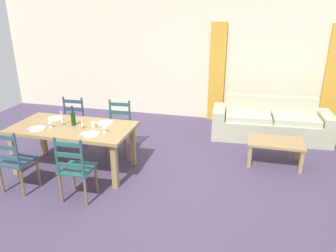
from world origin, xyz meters
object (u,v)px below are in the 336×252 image
dining_chair_far_left (72,124)px  couch (270,123)px  wine_bottle (73,118)px  wine_glass_near_left (50,121)px  wine_glass_near_right (104,126)px  coffee_cup_primary (93,125)px  dining_chair_near_right (75,169)px  dining_table (73,131)px  dining_chair_far_right (119,128)px  dining_chair_near_left (14,161)px  coffee_table (275,144)px

dining_chair_far_left → couch: (3.57, 1.48, -0.19)m
wine_bottle → wine_glass_near_left: size_ratio=1.96×
wine_glass_near_right → coffee_cup_primary: size_ratio=1.79×
dining_chair_near_right → coffee_cup_primary: 0.89m
dining_table → couch: size_ratio=0.82×
dining_chair_near_right → couch: dining_chair_near_right is taller
couch → dining_table: bearing=-144.6°
wine_glass_near_left → wine_glass_near_right: (0.90, 0.03, 0.00)m
dining_chair_near_right → dining_chair_far_left: size_ratio=1.00×
dining_chair_far_right → couch: bearing=28.4°
couch → dining_chair_near_left: bearing=-140.1°
dining_chair_near_left → wine_glass_near_right: (1.09, 0.67, 0.38)m
dining_chair_far_right → wine_glass_near_right: 0.98m
dining_table → dining_chair_near_left: 0.95m
dining_chair_far_right → wine_glass_near_right: bearing=-79.6°
wine_bottle → dining_chair_near_left: bearing=-119.6°
dining_table → coffee_table: (3.14, 0.99, -0.31)m
wine_bottle → couch: bearing=34.7°
dining_chair_far_right → dining_chair_near_right: bearing=-89.1°
wine_glass_near_right → couch: bearing=42.9°
dining_table → couch: couch is taller
coffee_cup_primary → couch: bearing=38.3°
wine_glass_near_left → couch: (3.40, 2.36, -0.57)m
wine_glass_near_right → dining_table: bearing=168.9°
dining_table → coffee_table: dining_table is taller
dining_chair_near_right → wine_glass_near_right: 0.79m
wine_glass_near_left → coffee_cup_primary: (0.64, 0.18, -0.07)m
dining_chair_near_right → coffee_table: (2.68, 1.79, -0.12)m
dining_chair_far_right → wine_bottle: wine_bottle is taller
dining_chair_near_left → wine_glass_near_left: bearing=73.3°
dining_chair_far_left → wine_glass_near_left: bearing=-79.1°
dining_table → wine_glass_near_right: bearing=-11.1°
dining_chair_near_right → wine_bottle: (-0.47, 0.85, 0.39)m
dining_chair_near_right → wine_glass_near_right: bearing=78.3°
coffee_cup_primary → coffee_table: bearing=19.0°
dining_chair_near_left → wine_bottle: wine_bottle is taller
dining_chair_far_right → coffee_cup_primary: 0.81m
wine_glass_near_left → dining_chair_far_right: bearing=51.3°
couch → coffee_table: (0.03, -1.22, 0.06)m
coffee_table → coffee_cup_primary: bearing=-161.0°
dining_table → dining_chair_near_right: bearing=-59.5°
dining_chair_far_right → coffee_cup_primary: bearing=-97.3°
dining_chair_near_right → coffee_cup_primary: size_ratio=10.67×
dining_chair_near_left → dining_table: bearing=58.6°
dining_chair_near_right → coffee_cup_primary: bearing=98.2°
dining_chair_near_left → dining_chair_near_right: 0.95m
dining_chair_far_left → wine_bottle: wine_bottle is taller
wine_bottle → coffee_cup_primary: size_ratio=3.51×
couch → coffee_table: size_ratio=2.58×
dining_chair_near_left → dining_chair_near_right: (0.95, 0.00, 0.00)m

